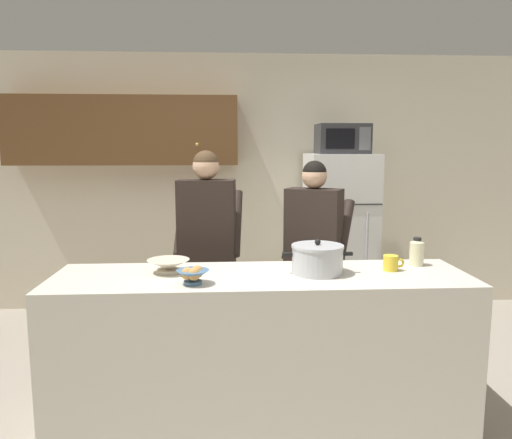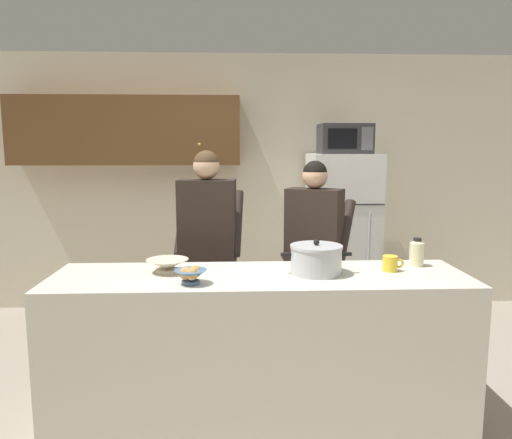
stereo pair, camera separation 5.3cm
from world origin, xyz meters
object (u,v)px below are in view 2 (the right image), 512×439
object	(u,v)px
person_near_pot	(208,234)
bottle_near_edge	(417,252)
refrigerator	(342,237)
empty_bowl	(167,265)
microwave	(345,139)
coffee_mug	(390,264)
person_by_sink	(314,242)
cooking_pot	(316,259)
bread_bowl	(191,275)

from	to	relation	value
person_near_pot	bottle_near_edge	bearing A→B (deg)	-24.17
refrigerator	bottle_near_edge	world-z (taller)	refrigerator
refrigerator	person_near_pot	distance (m)	1.66
refrigerator	empty_bowl	xyz separation A→B (m)	(-1.45, -1.77, 0.16)
microwave	coffee_mug	world-z (taller)	microwave
microwave	person_by_sink	world-z (taller)	microwave
person_near_pot	cooking_pot	xyz separation A→B (m)	(0.69, -0.77, -0.02)
refrigerator	cooking_pot	distance (m)	1.93
person_by_sink	empty_bowl	xyz separation A→B (m)	(-0.99, -0.63, -0.01)
refrigerator	bottle_near_edge	size ratio (longest dim) A/B	8.82
refrigerator	coffee_mug	bearing A→B (deg)	-93.06
microwave	cooking_pot	bearing A→B (deg)	-107.09
microwave	empty_bowl	world-z (taller)	microwave
microwave	person_near_pot	xyz separation A→B (m)	(-1.25, -1.05, -0.72)
person_by_sink	microwave	bearing A→B (deg)	67.74
refrigerator	person_near_pot	xyz separation A→B (m)	(-1.25, -1.07, 0.22)
coffee_mug	bottle_near_edge	xyz separation A→B (m)	(0.21, 0.12, 0.04)
person_near_pot	bottle_near_edge	size ratio (longest dim) A/B	9.04
microwave	empty_bowl	bearing A→B (deg)	-129.67
bread_bowl	bottle_near_edge	bearing A→B (deg)	14.47
refrigerator	person_near_pot	bearing A→B (deg)	-139.39
person_near_pot	bottle_near_edge	xyz separation A→B (m)	(1.36, -0.61, -0.02)
coffee_mug	refrigerator	bearing A→B (deg)	86.94
refrigerator	bread_bowl	distance (m)	2.41
bottle_near_edge	person_by_sink	bearing A→B (deg)	136.38
microwave	person_near_pot	bearing A→B (deg)	-139.97
empty_bowl	bread_bowl	bearing A→B (deg)	-58.45
person_near_pot	empty_bowl	world-z (taller)	person_near_pot
microwave	person_by_sink	size ratio (longest dim) A/B	0.31
person_near_pot	bread_bowl	bearing A→B (deg)	-92.33
microwave	person_near_pot	distance (m)	1.78
refrigerator	bottle_near_edge	bearing A→B (deg)	-86.24
person_near_pot	bottle_near_edge	world-z (taller)	person_near_pot
person_by_sink	empty_bowl	bearing A→B (deg)	-147.50
coffee_mug	bottle_near_edge	world-z (taller)	bottle_near_edge
coffee_mug	empty_bowl	xyz separation A→B (m)	(-1.35, 0.03, -0.00)
person_by_sink	coffee_mug	xyz separation A→B (m)	(0.36, -0.66, -0.01)
empty_bowl	bottle_near_edge	xyz separation A→B (m)	(1.56, 0.09, 0.04)
microwave	bread_bowl	xyz separation A→B (m)	(-1.29, -2.02, -0.77)
person_by_sink	cooking_pot	distance (m)	0.71
person_near_pot	bottle_near_edge	distance (m)	1.49
person_near_pot	person_by_sink	world-z (taller)	person_near_pot
person_by_sink	cooking_pot	bearing A→B (deg)	-98.29
person_by_sink	cooking_pot	size ratio (longest dim) A/B	3.72
refrigerator	bread_bowl	world-z (taller)	refrigerator
cooking_pot	bread_bowl	size ratio (longest dim) A/B	2.33
person_by_sink	coffee_mug	size ratio (longest dim) A/B	12.01
cooking_pot	bottle_near_edge	world-z (taller)	cooking_pot
cooking_pot	bottle_near_edge	size ratio (longest dim) A/B	2.32
person_by_sink	bread_bowl	size ratio (longest dim) A/B	8.68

